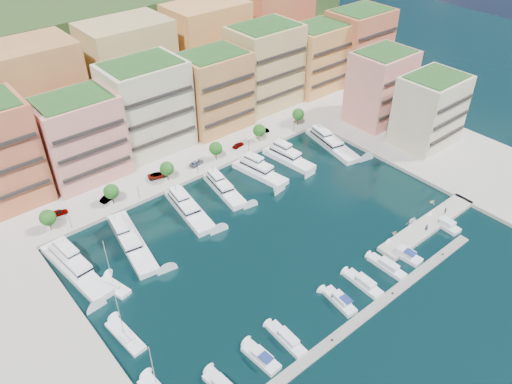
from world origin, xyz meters
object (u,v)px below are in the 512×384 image
Objects in this scene: lamppost_3 at (249,143)px; yacht_0 at (73,266)px; yacht_2 at (188,207)px; cruiser_1 at (261,358)px; yacht_3 at (223,187)px; tender_3 at (432,202)px; sailboat_2 at (114,287)px; tree_1 at (111,191)px; cruiser_9 at (445,225)px; person_1 at (445,211)px; cruiser_7 at (404,254)px; lamppost_4 at (294,124)px; sailboat_1 at (126,337)px; car_4 at (238,145)px; car_5 at (263,130)px; tree_4 at (259,130)px; person_0 at (426,228)px; lamppost_0 at (69,219)px; tree_2 at (167,169)px; yacht_5 at (287,157)px; car_1 at (108,198)px; cruiser_4 at (340,301)px; tree_3 at (216,148)px; cruiser_6 at (387,267)px; cruiser_5 at (364,284)px; tender_1 at (395,233)px; car_2 at (158,175)px; tree_5 at (298,114)px; lamppost_1 at (138,189)px; cruiser_2 at (287,340)px; car_3 at (196,163)px; yacht_6 at (330,142)px; yacht_4 at (258,171)px; lamppost_2 at (197,164)px; tender_2 at (413,222)px; tree_0 at (48,218)px.

yacht_0 is (-59.14, -12.61, -2.62)m from lamppost_3.
cruiser_1 is at bearing -107.35° from yacht_2.
yacht_3 is 10.53× the size of tender_3.
tree_1 is at bearing 62.94° from sailboat_2.
person_1 reaches higher than cruiser_9.
yacht_2 is 61.98m from tender_3.
lamppost_4 is at bearing 71.34° from cruiser_7.
sailboat_1 is 70.41m from car_4.
yacht_3 reaches higher than car_5.
tree_4 is 1.44× the size of car_4.
tree_1 reaches higher than person_0.
lamppost_0 is 0.18× the size of yacht_0.
sailboat_2 is at bearing -138.80° from tree_2.
car_1 is at bearing 163.66° from yacht_5.
lamppost_4 is at bearing 54.36° from cruiser_4.
cruiser_6 is (3.12, -58.10, -4.20)m from tree_3.
tender_1 is (18.22, 5.97, -0.09)m from cruiser_5.
car_2 is at bearing 45.79° from sailboat_2.
tree_5 is 0.28× the size of yacht_2.
lamppost_4 is 68.75m from cruiser_4.
cruiser_6 is (-28.88, -58.10, -4.20)m from tree_5.
lamppost_1 is at bearing -140.09° from car_1.
car_2 reaches higher than cruiser_2.
car_4 is (-0.04, 59.65, 1.10)m from cruiser_7.
tender_1 is at bearing -37.05° from person_1.
car_3 is (-21.97, 1.34, -3.07)m from tree_4.
tree_2 reaches higher than tender_3.
lamppost_4 is 0.19× the size of yacht_6.
cruiser_1 is 4.05× the size of person_0.
yacht_4 is at bearing -156.21° from lamppost_4.
car_2 is at bearing 174.98° from tree_4.
car_1 is at bearing 150.51° from yacht_3.
lamppost_3 is at bearing -5.06° from tree_2.
cruiser_1 is at bearing -113.89° from lamppost_2.
tree_4 is 12.62m from yacht_5.
lamppost_4 is 0.18× the size of yacht_0.
tender_3 is (62.77, -50.71, -4.31)m from tree_1.
lamppost_4 is at bearing 15.92° from yacht_3.
tree_3 reaches higher than tender_2.
tree_0 reaches higher than car_1.
car_4 is (57.11, 1.54, -3.07)m from tree_0.
person_1 is (22.93, -43.50, 0.80)m from yacht_4.
person_0 reaches higher than cruiser_6.
lamppost_0 is 0.55× the size of cruiser_9.
yacht_2 is at bearing 122.02° from cruiser_7.
lamppost_1 is at bearing 26.56° from tender_1.
yacht_2 is at bearing 134.59° from cruiser_9.
lamppost_0 is at bearing -29.90° from tree_0.
cruiser_7 is at bearing -179.36° from car_3.
tree_3 reaches higher than yacht_2.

